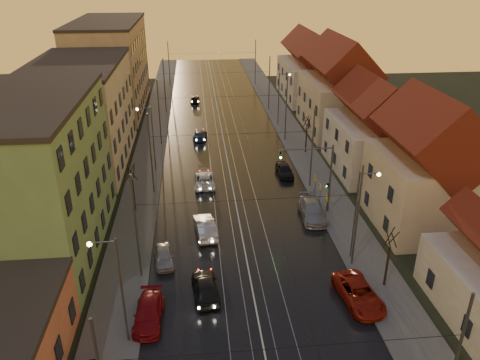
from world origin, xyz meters
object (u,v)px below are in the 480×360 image
object	(u,v)px
driving_car_0	(206,287)
street_lamp_2	(150,133)
street_lamp_1	(360,207)
parked_right_1	(312,210)
street_lamp_3	(281,94)
driving_car_4	(195,99)
parked_right_2	(284,170)
parked_left_3	(164,256)
parked_right_0	(359,293)
traffic_light_mast	(321,171)
driving_car_1	(205,227)
driving_car_2	(205,180)
street_lamp_0	(116,282)
driving_car_3	(200,135)
parked_left_2	(148,313)

from	to	relation	value
driving_car_0	street_lamp_2	bearing A→B (deg)	-82.49
street_lamp_1	parked_right_1	bearing A→B (deg)	104.90
street_lamp_3	driving_car_4	world-z (taller)	street_lamp_3
parked_right_1	parked_right_2	distance (m)	10.08
driving_car_0	parked_right_2	distance (m)	23.11
parked_left_3	parked_right_0	xyz separation A→B (m)	(14.50, -6.41, 0.09)
driving_car_4	street_lamp_1	bearing A→B (deg)	109.64
parked_left_3	street_lamp_1	bearing A→B (deg)	-9.96
traffic_light_mast	driving_car_0	distance (m)	16.90
parked_right_1	parked_right_2	world-z (taller)	parked_right_1
street_lamp_2	driving_car_1	size ratio (longest dim) A/B	1.66
traffic_light_mast	parked_right_2	size ratio (longest dim) A/B	1.74
driving_car_2	street_lamp_3	bearing A→B (deg)	-120.80
driving_car_0	traffic_light_mast	bearing A→B (deg)	-140.24
parked_right_2	driving_car_1	bearing A→B (deg)	-130.32
street_lamp_0	parked_right_1	bearing A→B (deg)	42.84
traffic_light_mast	driving_car_4	bearing A→B (deg)	105.74
street_lamp_0	parked_right_2	world-z (taller)	street_lamp_0
driving_car_2	driving_car_4	xyz separation A→B (m)	(-0.72, 34.32, -0.04)
driving_car_1	driving_car_3	size ratio (longest dim) A/B	1.13
street_lamp_2	traffic_light_mast	size ratio (longest dim) A/B	1.11
driving_car_0	parked_right_0	distance (m)	11.32
traffic_light_mast	street_lamp_0	bearing A→B (deg)	-136.90
street_lamp_1	street_lamp_3	size ratio (longest dim) A/B	1.00
street_lamp_2	parked_right_1	bearing A→B (deg)	-38.28
street_lamp_2	driving_car_1	bearing A→B (deg)	-68.95
street_lamp_3	parked_right_0	distance (m)	41.80
street_lamp_3	street_lamp_2	bearing A→B (deg)	-138.69
driving_car_4	parked_left_3	size ratio (longest dim) A/B	0.97
traffic_light_mast	parked_right_0	bearing A→B (deg)	-91.66
driving_car_3	parked_left_3	size ratio (longest dim) A/B	1.14
driving_car_1	parked_left_2	bearing A→B (deg)	61.87
street_lamp_1	driving_car_0	world-z (taller)	street_lamp_1
driving_car_2	parked_left_3	xyz separation A→B (m)	(-3.83, -14.64, -0.02)
street_lamp_0	driving_car_0	size ratio (longest dim) A/B	1.76
driving_car_4	parked_left_2	xyz separation A→B (m)	(-3.81, -55.93, 0.05)
street_lamp_0	street_lamp_3	world-z (taller)	same
street_lamp_1	parked_left_2	world-z (taller)	street_lamp_1
parked_left_2	driving_car_1	bearing A→B (deg)	71.22
street_lamp_2	parked_right_0	world-z (taller)	street_lamp_2
street_lamp_3	parked_left_2	xyz separation A→B (m)	(-16.70, -42.12, -4.22)
driving_car_3	parked_left_3	bearing A→B (deg)	89.96
parked_left_3	parked_right_1	xyz separation A→B (m)	(14.11, 6.28, 0.15)
parked_right_0	parked_right_2	world-z (taller)	parked_right_0
parked_right_1	street_lamp_0	bearing A→B (deg)	-134.36
driving_car_4	parked_right_1	size ratio (longest dim) A/B	0.67
traffic_light_mast	driving_car_2	bearing A→B (deg)	145.92
street_lamp_0	street_lamp_2	world-z (taller)	same
traffic_light_mast	street_lamp_1	bearing A→B (deg)	-82.09
street_lamp_2	parked_left_3	world-z (taller)	street_lamp_2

